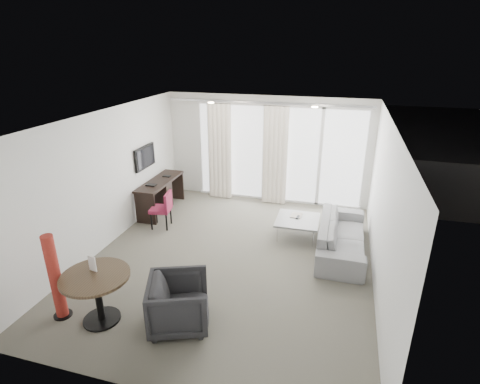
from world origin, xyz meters
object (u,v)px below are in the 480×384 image
(desk_chair, at_px, (161,210))
(coffee_table, at_px, (297,227))
(rattan_chair_b, at_px, (349,169))
(round_table, at_px, (99,298))
(tub_armchair, at_px, (179,303))
(sofa, at_px, (342,236))
(rattan_chair_a, at_px, (307,175))
(desk, at_px, (161,196))
(red_lamp, at_px, (55,277))

(desk_chair, bearing_deg, coffee_table, -1.98)
(rattan_chair_b, bearing_deg, round_table, -125.07)
(desk_chair, height_order, rattan_chair_b, rattan_chair_b)
(tub_armchair, xyz_separation_m, sofa, (2.13, 2.73, -0.06))
(sofa, distance_m, rattan_chair_a, 3.14)
(desk_chair, relative_size, rattan_chair_b, 0.96)
(desk, xyz_separation_m, rattan_chair_a, (3.19, 2.20, 0.07))
(desk, bearing_deg, rattan_chair_a, 34.62)
(red_lamp, height_order, coffee_table, red_lamp)
(desk, bearing_deg, coffee_table, -7.25)
(red_lamp, height_order, rattan_chair_b, red_lamp)
(desk, bearing_deg, round_table, -76.20)
(desk, xyz_separation_m, coffee_table, (3.28, -0.42, -0.18))
(sofa, bearing_deg, round_table, 132.06)
(desk_chair, distance_m, red_lamp, 3.02)
(coffee_table, distance_m, sofa, 0.97)
(coffee_table, distance_m, rattan_chair_b, 3.75)
(round_table, height_order, sofa, round_table)
(tub_armchair, xyz_separation_m, rattan_chair_a, (1.14, 5.71, 0.08))
(desk_chair, xyz_separation_m, round_table, (0.52, -2.93, -0.02))
(sofa, bearing_deg, desk, 79.46)
(desk, xyz_separation_m, desk_chair, (0.39, -0.79, 0.03))
(desk_chair, bearing_deg, round_table, -89.22)
(desk_chair, distance_m, rattan_chair_b, 5.55)
(desk_chair, relative_size, red_lamp, 0.61)
(red_lamp, bearing_deg, desk_chair, 88.37)
(tub_armchair, relative_size, rattan_chair_b, 0.98)
(round_table, distance_m, rattan_chair_a, 6.34)
(red_lamp, height_order, tub_armchair, red_lamp)
(round_table, relative_size, red_lamp, 0.72)
(desk_chair, xyz_separation_m, sofa, (3.78, 0.01, -0.09))
(desk_chair, bearing_deg, red_lamp, -100.96)
(desk, distance_m, red_lamp, 3.82)
(rattan_chair_a, bearing_deg, desk, -169.38)
(sofa, bearing_deg, red_lamp, 127.96)
(desk, xyz_separation_m, rattan_chair_b, (4.27, 3.19, 0.04))
(rattan_chair_b, bearing_deg, tub_armchair, -117.52)
(round_table, distance_m, coffee_table, 4.07)
(desk, height_order, coffee_table, desk)
(sofa, height_order, rattan_chair_a, rattan_chair_a)
(coffee_table, bearing_deg, red_lamp, -131.37)
(desk, bearing_deg, desk_chair, -63.65)
(sofa, bearing_deg, desk_chair, 90.20)
(desk, bearing_deg, tub_armchair, -59.70)
(rattan_chair_a, bearing_deg, tub_armchair, -125.29)
(sofa, xyz_separation_m, rattan_chair_a, (-0.99, 2.98, 0.14))
(round_table, relative_size, coffee_table, 1.11)
(red_lamp, distance_m, tub_armchair, 1.79)
(desk_chair, distance_m, tub_armchair, 3.18)
(round_table, bearing_deg, coffee_table, 54.36)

